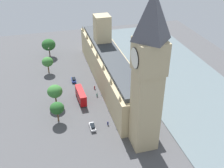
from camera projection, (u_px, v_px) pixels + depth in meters
name	position (u px, v px, depth m)	size (l,w,h in m)	color
ground_plane	(106.00, 83.00, 122.22)	(143.02, 143.02, 0.00)	#4C4C4F
river_thames	(174.00, 73.00, 129.74)	(40.63, 128.72, 0.25)	slate
parliament_building	(109.00, 66.00, 119.74)	(12.20, 73.02, 26.46)	tan
clock_tower	(148.00, 74.00, 75.99)	(8.38, 8.38, 49.73)	tan
car_blue_far_end	(74.00, 80.00, 122.73)	(2.00, 4.39, 1.74)	navy
double_decker_bus_opposite_hall	(81.00, 95.00, 108.85)	(3.02, 10.60, 4.75)	#B20C0F
car_silver_leading	(92.00, 127.00, 95.02)	(1.80, 4.55, 1.74)	#B7B7BC
pedestrian_trailing	(108.00, 123.00, 96.94)	(0.69, 0.68, 1.66)	navy
pedestrian_near_tower	(95.00, 88.00, 117.33)	(0.66, 0.57, 1.70)	maroon
pedestrian_corner	(97.00, 95.00, 112.48)	(0.68, 0.60, 1.67)	#336B60
plane_tree_midblock	(49.00, 45.00, 142.76)	(7.07, 7.07, 9.43)	brown
plane_tree_under_trees	(57.00, 108.00, 96.34)	(5.04, 5.04, 7.77)	brown
plane_tree_by_river_gate	(48.00, 62.00, 127.36)	(5.23, 5.23, 7.92)	brown
plane_tree_kerbside	(55.00, 91.00, 104.43)	(5.78, 5.78, 8.78)	brown
street_lamp_slot_10	(49.00, 52.00, 139.09)	(0.56, 0.56, 7.01)	black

